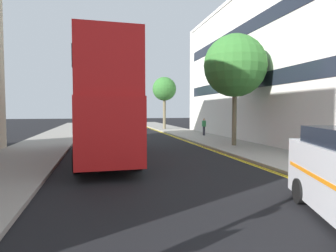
# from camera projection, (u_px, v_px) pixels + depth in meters

# --- Properties ---
(sidewalk_right) EXTENTS (4.00, 80.00, 0.14)m
(sidewalk_right) POSITION_uv_depth(u_px,v_px,m) (236.00, 146.00, 19.72)
(sidewalk_right) COLOR gray
(sidewalk_right) RESTS_ON ground
(sidewalk_left) EXTENTS (4.00, 80.00, 0.14)m
(sidewalk_left) POSITION_uv_depth(u_px,v_px,m) (31.00, 153.00, 16.69)
(sidewalk_left) COLOR gray
(sidewalk_left) RESTS_ON ground
(kerb_line_outer) EXTENTS (0.10, 56.00, 0.01)m
(kerb_line_outer) POSITION_uv_depth(u_px,v_px,m) (219.00, 152.00, 17.29)
(kerb_line_outer) COLOR yellow
(kerb_line_outer) RESTS_ON ground
(kerb_line_inner) EXTENTS (0.10, 56.00, 0.01)m
(kerb_line_inner) POSITION_uv_depth(u_px,v_px,m) (217.00, 152.00, 17.25)
(kerb_line_inner) COLOR yellow
(kerb_line_inner) RESTS_ON ground
(double_decker_bus_away) EXTENTS (2.95, 10.85, 5.64)m
(double_decker_bus_away) POSITION_uv_depth(u_px,v_px,m) (104.00, 101.00, 15.01)
(double_decker_bus_away) COLOR red
(double_decker_bus_away) RESTS_ON ground
(pedestrian_far) EXTENTS (0.34, 0.22, 1.62)m
(pedestrian_far) POSITION_uv_depth(u_px,v_px,m) (204.00, 127.00, 27.38)
(pedestrian_far) COLOR #2D2D38
(pedestrian_far) RESTS_ON sidewalk_right
(street_tree_near) EXTENTS (4.22, 4.22, 7.51)m
(street_tree_near) POSITION_uv_depth(u_px,v_px,m) (235.00, 66.00, 19.43)
(street_tree_near) COLOR #6B6047
(street_tree_near) RESTS_ON sidewalk_right
(street_tree_mid) EXTENTS (3.03, 3.03, 6.65)m
(street_tree_mid) POSITION_uv_depth(u_px,v_px,m) (164.00, 89.00, 36.85)
(street_tree_mid) COLOR #6B6047
(street_tree_mid) RESTS_ON sidewalk_right
(townhouse_terrace_right) EXTENTS (10.08, 28.00, 12.25)m
(townhouse_terrace_right) POSITION_uv_depth(u_px,v_px,m) (300.00, 66.00, 23.56)
(townhouse_terrace_right) COLOR silver
(townhouse_terrace_right) RESTS_ON ground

